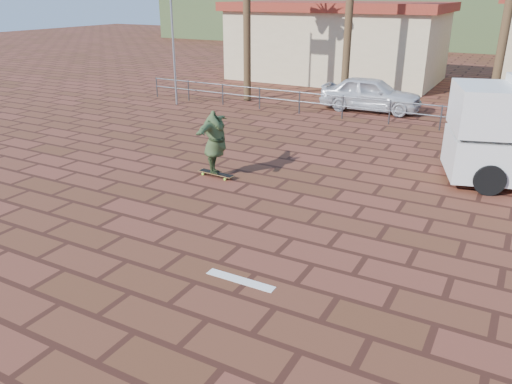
% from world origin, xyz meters
% --- Properties ---
extents(ground, '(120.00, 120.00, 0.00)m').
position_xyz_m(ground, '(0.00, 0.00, 0.00)').
color(ground, brown).
rests_on(ground, ground).
extents(paint_stripe, '(1.40, 0.22, 0.01)m').
position_xyz_m(paint_stripe, '(0.70, -1.20, 0.00)').
color(paint_stripe, white).
rests_on(paint_stripe, ground).
extents(guardrail, '(24.06, 0.06, 1.00)m').
position_xyz_m(guardrail, '(0.00, 12.00, 0.68)').
color(guardrail, '#47494F').
rests_on(guardrail, ground).
extents(flagpole, '(1.30, 0.10, 8.00)m').
position_xyz_m(flagpole, '(-9.87, 11.00, 4.64)').
color(flagpole, gray).
rests_on(flagpole, ground).
extents(building_west, '(12.60, 7.60, 4.50)m').
position_xyz_m(building_west, '(-6.00, 22.00, 2.28)').
color(building_west, beige).
rests_on(building_west, ground).
extents(hill_front, '(70.00, 18.00, 6.00)m').
position_xyz_m(hill_front, '(0.00, 50.00, 3.00)').
color(hill_front, '#384C28').
rests_on(hill_front, ground).
extents(hill_back, '(35.00, 14.00, 8.00)m').
position_xyz_m(hill_back, '(-22.00, 56.00, 4.00)').
color(hill_back, '#384C28').
rests_on(hill_back, ground).
extents(longboard, '(1.19, 0.35, 0.12)m').
position_xyz_m(longboard, '(-2.79, 3.36, 0.09)').
color(longboard, olive).
rests_on(longboard, ground).
extents(skateboarder, '(1.18, 2.35, 1.84)m').
position_xyz_m(skateboarder, '(-2.79, 3.36, 1.04)').
color(skateboarder, '#344525').
rests_on(skateboarder, longboard).
extents(car_silver, '(4.57, 2.05, 1.52)m').
position_xyz_m(car_silver, '(-1.44, 14.15, 0.76)').
color(car_silver, silver).
rests_on(car_silver, ground).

